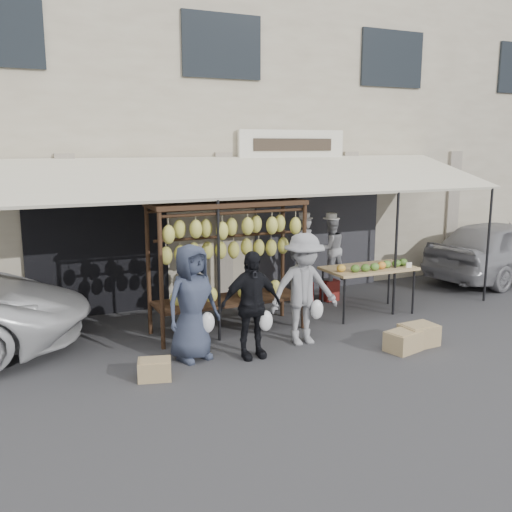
{
  "coord_description": "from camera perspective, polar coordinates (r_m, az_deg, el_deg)",
  "views": [
    {
      "loc": [
        -4.15,
        -7.2,
        3.15
      ],
      "look_at": [
        -0.23,
        1.4,
        1.3
      ],
      "focal_mm": 40.0,
      "sensor_mm": 36.0,
      "label": 1
    }
  ],
  "objects": [
    {
      "name": "produce_table",
      "position": [
        10.82,
        11.37,
        -1.27
      ],
      "size": [
        1.7,
        0.9,
        1.04
      ],
      "color": "tan",
      "rests_on": "ground_plane"
    },
    {
      "name": "crate_far",
      "position": [
        8.05,
        -10.1,
        -11.1
      ],
      "size": [
        0.52,
        0.44,
        0.27
      ],
      "primitive_type": "cube",
      "rotation": [
        0.0,
        0.0,
        -0.27
      ],
      "color": "tan",
      "rests_on": "ground_plane"
    },
    {
      "name": "awning",
      "position": [
        10.36,
        -0.82,
        7.88
      ],
      "size": [
        10.0,
        2.35,
        2.92
      ],
      "color": "beige",
      "rests_on": "ground_plane"
    },
    {
      "name": "customer_mid",
      "position": [
        8.49,
        -0.51,
        -4.9
      ],
      "size": [
        0.96,
        0.41,
        1.63
      ],
      "primitive_type": "imported",
      "rotation": [
        0.0,
        0.0,
        -0.01
      ],
      "color": "black",
      "rests_on": "ground_plane"
    },
    {
      "name": "crate_near_b",
      "position": [
        9.53,
        15.96,
        -7.6
      ],
      "size": [
        0.58,
        0.45,
        0.34
      ],
      "primitive_type": "cube",
      "rotation": [
        0.0,
        0.0,
        0.05
      ],
      "color": "tan",
      "rests_on": "ground_plane"
    },
    {
      "name": "sedan",
      "position": [
        14.69,
        23.45,
        0.64
      ],
      "size": [
        4.47,
        2.41,
        1.44
      ],
      "primitive_type": "imported",
      "rotation": [
        0.0,
        0.0,
        1.74
      ],
      "color": "gray",
      "rests_on": "ground_plane"
    },
    {
      "name": "vendor_left",
      "position": [
        11.4,
        4.81,
        0.67
      ],
      "size": [
        0.55,
        0.45,
        1.31
      ],
      "primitive_type": "imported",
      "rotation": [
        0.0,
        0.0,
        3.46
      ],
      "color": "gray",
      "rests_on": "stool_left"
    },
    {
      "name": "shophouse",
      "position": [
        14.31,
        -7.85,
        12.96
      ],
      "size": [
        24.0,
        6.15,
        7.3
      ],
      "color": "beige",
      "rests_on": "ground_plane"
    },
    {
      "name": "crate_near_a",
      "position": [
        9.22,
        14.5,
        -8.25
      ],
      "size": [
        0.59,
        0.5,
        0.31
      ],
      "primitive_type": "cube",
      "rotation": [
        0.0,
        0.0,
        0.24
      ],
      "color": "tan",
      "rests_on": "ground_plane"
    },
    {
      "name": "banana_rack",
      "position": [
        9.46,
        -2.77,
        1.49
      ],
      "size": [
        2.6,
        0.9,
        2.24
      ],
      "color": "black",
      "rests_on": "ground_plane"
    },
    {
      "name": "customer_left",
      "position": [
        8.45,
        -6.43,
        -4.64
      ],
      "size": [
        0.97,
        0.77,
        1.74
      ],
      "primitive_type": "imported",
      "rotation": [
        0.0,
        0.0,
        0.28
      ],
      "color": "#2F374B",
      "rests_on": "ground_plane"
    },
    {
      "name": "stool_left",
      "position": [
        11.59,
        4.74,
        -3.6
      ],
      "size": [
        0.4,
        0.4,
        0.44
      ],
      "primitive_type": "cube",
      "rotation": [
        0.0,
        0.0,
        -0.32
      ],
      "color": "maroon",
      "rests_on": "ground_plane"
    },
    {
      "name": "vendor_right",
      "position": [
        11.65,
        7.47,
        0.73
      ],
      "size": [
        0.65,
        0.51,
        1.3
      ],
      "primitive_type": "imported",
      "rotation": [
        0.0,
        0.0,
        3.11
      ],
      "color": "#9D9EA3",
      "rests_on": "stool_right"
    },
    {
      "name": "stool_right",
      "position": [
        11.84,
        7.36,
        -3.38
      ],
      "size": [
        0.34,
        0.34,
        0.43
      ],
      "primitive_type": "cube",
      "rotation": [
        0.0,
        0.0,
        0.14
      ],
      "color": "maroon",
      "rests_on": "ground_plane"
    },
    {
      "name": "customer_right",
      "position": [
        9.07,
        4.79,
        -3.33
      ],
      "size": [
        1.19,
        0.71,
        1.79
      ],
      "primitive_type": "imported",
      "rotation": [
        0.0,
        0.0,
        -0.04
      ],
      "color": "gray",
      "rests_on": "ground_plane"
    },
    {
      "name": "ground_plane",
      "position": [
        8.88,
        5.18,
        -9.73
      ],
      "size": [
        90.0,
        90.0,
        0.0
      ],
      "primitive_type": "plane",
      "color": "#2D2D30"
    }
  ]
}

